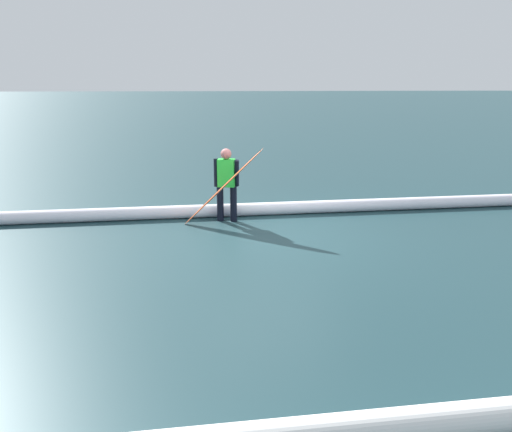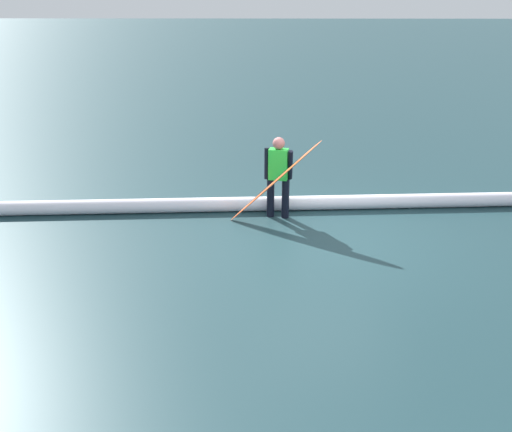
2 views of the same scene
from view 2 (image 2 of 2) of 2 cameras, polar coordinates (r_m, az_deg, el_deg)
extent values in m
plane|color=#1E3A40|center=(9.94, 6.84, -2.13)|extent=(178.55, 178.55, 0.00)
cylinder|color=black|center=(10.64, 2.92, 1.71)|extent=(0.14, 0.14, 0.73)
cylinder|color=black|center=(10.69, 1.44, 1.82)|extent=(0.14, 0.14, 0.73)
cube|color=#2DD83F|center=(10.47, 2.22, 5.11)|extent=(0.37, 0.27, 0.56)
sphere|color=#BE6E6D|center=(10.37, 2.25, 7.16)|extent=(0.22, 0.22, 0.22)
cylinder|color=black|center=(10.44, 3.39, 5.03)|extent=(0.09, 0.24, 0.57)
cylinder|color=black|center=(10.51, 1.07, 5.19)|extent=(0.09, 0.14, 0.57)
ellipsoid|color=#E55926|center=(10.19, 1.81, 3.36)|extent=(1.66, 0.57, 1.61)
ellipsoid|color=black|center=(10.19, 1.81, 3.38)|extent=(1.31, 0.35, 1.30)
cylinder|color=white|center=(12.02, 20.46, 1.50)|extent=(18.16, 1.65, 0.27)
camera|label=1|loc=(1.00, 19.31, -60.65)|focal=34.88mm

